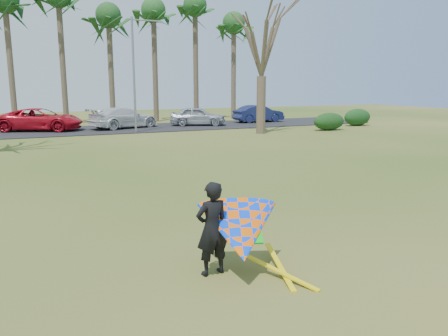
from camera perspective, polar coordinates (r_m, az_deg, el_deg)
name	(u,v)px	position (r m, az deg, el deg)	size (l,w,h in m)	color
ground	(257,225)	(10.98, 4.30, -7.46)	(100.00, 100.00, 0.00)	#224A10
parking_strip	(101,130)	(34.68, -15.76, 4.84)	(46.00, 7.00, 0.06)	black
palm_4	(5,2)	(40.67, -26.73, 18.85)	(4.84, 4.84, 11.54)	brown
palm_6	(108,17)	(41.15, -14.86, 18.54)	(4.84, 4.84, 10.84)	#453929
palm_7	(153,12)	(42.12, -9.21, 19.51)	(4.84, 4.84, 11.54)	#4C3D2D
palm_8	(195,7)	(43.44, -3.80, 20.26)	(4.84, 4.84, 12.24)	brown
palm_9	(234,24)	(44.78, 1.28, 18.24)	(4.84, 4.84, 10.84)	brown
bare_tree_right	(262,38)	(31.17, 5.00, 16.60)	(6.27, 6.27, 9.21)	brown
streetlight	(136,69)	(31.98, -11.43, 12.51)	(2.28, 0.18, 8.00)	gray
hedge_near	(329,122)	(34.16, 13.56, 5.92)	(2.65, 1.20, 1.32)	#133413
hedge_far	(357,117)	(38.52, 17.02, 6.36)	(2.57, 1.21, 1.43)	#133616
car_2	(41,120)	(35.05, -22.82, 5.86)	(2.73, 5.93, 1.65)	red
car_3	(124,118)	(35.25, -12.96, 6.43)	(2.27, 5.58, 1.62)	silver
car_4	(198,116)	(36.65, -3.44, 6.80)	(1.84, 4.57, 1.56)	#A3A7B1
car_5	(259,114)	(40.01, 4.54, 7.10)	(1.60, 4.60, 1.52)	navy
kite_flyer	(237,231)	(7.97, 1.71, -8.18)	(2.13, 2.39, 2.02)	black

